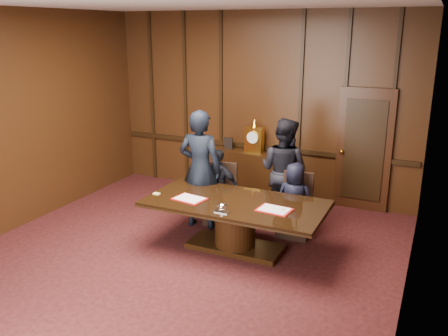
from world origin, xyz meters
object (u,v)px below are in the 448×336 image
(signatory_left, at_px, (219,187))
(signatory_right, at_px, (294,200))
(witness_left, at_px, (200,170))
(sideboard, at_px, (254,172))
(conference_table, at_px, (235,217))
(witness_right, at_px, (284,171))

(signatory_left, xyz_separation_m, signatory_right, (1.30, 0.00, -0.04))
(signatory_right, bearing_deg, witness_left, 8.50)
(signatory_left, distance_m, witness_left, 0.47)
(sideboard, xyz_separation_m, conference_table, (0.60, -2.27, 0.02))
(signatory_left, distance_m, witness_right, 1.12)
(witness_left, bearing_deg, sideboard, -104.40)
(witness_left, bearing_deg, conference_table, 141.51)
(sideboard, distance_m, signatory_left, 1.48)
(signatory_left, xyz_separation_m, witness_left, (-0.22, -0.23, 0.34))
(signatory_right, relative_size, witness_right, 0.68)
(conference_table, bearing_deg, witness_right, 77.88)
(conference_table, height_order, signatory_right, signatory_right)
(witness_left, distance_m, witness_right, 1.40)
(signatory_left, height_order, signatory_right, signatory_left)
(signatory_left, distance_m, signatory_right, 1.30)
(conference_table, relative_size, witness_left, 1.34)
(conference_table, xyz_separation_m, witness_left, (-0.87, 0.57, 0.47))
(conference_table, height_order, witness_left, witness_left)
(sideboard, bearing_deg, conference_table, -75.20)
(conference_table, relative_size, signatory_left, 2.05)
(signatory_right, bearing_deg, witness_right, -56.92)
(witness_left, height_order, witness_right, witness_left)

